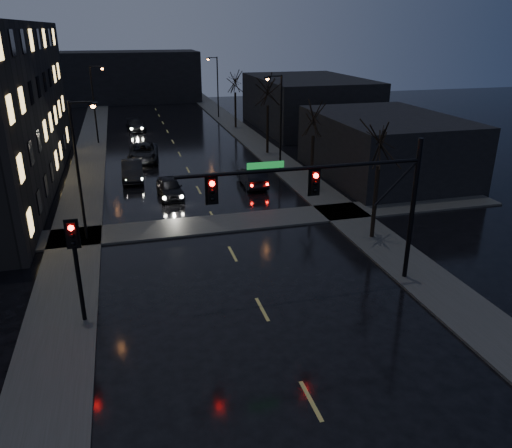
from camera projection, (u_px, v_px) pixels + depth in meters
ground at (335, 446)px, 14.80m from camera, size 160.00×160.00×0.00m
sidewalk_left at (88, 167)px, 44.17m from camera, size 3.00×140.00×0.12m
sidewalk_right at (271, 155)px, 48.27m from camera, size 3.00×140.00×0.12m
sidewalk_cross at (217, 224)px, 31.39m from camera, size 40.00×3.00×0.12m
commercial_right_near at (384, 146)px, 40.98m from camera, size 10.00×14.00×5.00m
commercial_right_far at (308, 103)px, 60.92m from camera, size 12.00×18.00×6.00m
far_block at (131, 77)px, 82.68m from camera, size 22.00×10.00×8.00m
signal_mast at (340, 190)px, 22.02m from camera, size 11.11×0.41×7.00m
signal_pole_left at (76, 257)px, 19.96m from camera, size 0.35×0.41×4.53m
tree_near at (381, 133)px, 27.12m from camera, size 3.52×3.52×8.08m
tree_mid_a at (314, 112)px, 36.25m from camera, size 3.30×3.30×7.58m
tree_mid_b at (268, 84)px, 46.74m from camera, size 3.74×3.74×8.59m
tree_far at (235, 77)px, 59.52m from camera, size 3.43×3.43×7.88m
streetlight_l_near at (81, 160)px, 27.39m from camera, size 1.53×0.28×8.00m
streetlight_l_far at (95, 98)px, 51.64m from camera, size 1.53×0.28×8.00m
streetlight_r_mid at (278, 115)px, 41.83m from camera, size 1.53×0.28×8.00m
streetlight_r_far at (216, 82)px, 66.98m from camera, size 1.53×0.28×8.00m
oncoming_car_a at (170, 187)px, 36.37m from camera, size 1.86×4.23×1.42m
oncoming_car_b at (132, 170)px, 40.48m from camera, size 1.78×4.78×1.56m
oncoming_car_c at (143, 153)px, 46.12m from camera, size 3.11×5.96×1.60m
oncoming_car_d at (136, 125)px, 59.93m from camera, size 2.40×4.66×1.29m
lead_car at (252, 177)px, 38.93m from camera, size 1.59×4.49×1.48m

